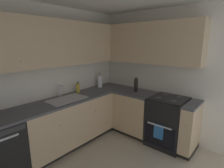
{
  "coord_description": "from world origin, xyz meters",
  "views": [
    {
      "loc": [
        -1.36,
        -1.33,
        1.85
      ],
      "look_at": [
        0.97,
        0.63,
        1.14
      ],
      "focal_mm": 28.16,
      "sensor_mm": 36.0,
      "label": 1
    }
  ],
  "objects": [
    {
      "name": "lower_cabinets_back",
      "position": [
        0.4,
        1.19,
        0.43
      ],
      "size": [
        1.73,
        0.62,
        0.86
      ],
      "color": "tan",
      "rests_on": "ground_plane"
    },
    {
      "name": "soap_bottle",
      "position": [
        0.78,
        1.36,
        0.99
      ],
      "size": [
        0.06,
        0.06,
        0.22
      ],
      "color": "gold",
      "rests_on": "countertop_back"
    },
    {
      "name": "upper_cabinets_back",
      "position": [
        0.24,
        1.32,
        1.85
      ],
      "size": [
        2.61,
        0.34,
        0.76
      ],
      "color": "tan"
    },
    {
      "name": "sink",
      "position": [
        0.37,
        1.15,
        0.85
      ],
      "size": [
        0.67,
        0.4,
        0.1
      ],
      "color": "#B7B7BC",
      "rests_on": "countertop_back"
    },
    {
      "name": "wall_right",
      "position": [
        1.89,
        0.0,
        1.24
      ],
      "size": [
        0.05,
        3.07,
        2.48
      ],
      "primitive_type": "cube",
      "color": "silver",
      "rests_on": "ground_plane"
    },
    {
      "name": "wall_back",
      "position": [
        0.0,
        1.51,
        1.24
      ],
      "size": [
        3.83,
        0.05,
        2.48
      ],
      "primitive_type": "cube",
      "color": "silver",
      "rests_on": "ground_plane"
    },
    {
      "name": "paper_towel_roll",
      "position": [
        1.38,
        1.34,
        1.03
      ],
      "size": [
        0.11,
        0.11,
        0.33
      ],
      "color": "white",
      "rests_on": "countertop_back"
    },
    {
      "name": "lower_cabinets_right",
      "position": [
        1.57,
        0.29,
        0.43
      ],
      "size": [
        0.62,
        1.57,
        0.86
      ],
      "color": "tan",
      "rests_on": "ground_plane"
    },
    {
      "name": "faucet",
      "position": [
        0.37,
        1.36,
        1.03
      ],
      "size": [
        0.07,
        0.16,
        0.23
      ],
      "color": "silver",
      "rests_on": "countertop_back"
    },
    {
      "name": "countertop_right",
      "position": [
        1.57,
        0.29,
        0.88
      ],
      "size": [
        0.6,
        1.57,
        0.03
      ],
      "color": "#4C4C51",
      "rests_on": "lower_cabinets_right"
    },
    {
      "name": "countertop_back",
      "position": [
        0.4,
        1.18,
        0.88
      ],
      "size": [
        2.93,
        0.6,
        0.03
      ],
      "primitive_type": "cube",
      "color": "#4C4C51",
      "rests_on": "lower_cabinets_back"
    },
    {
      "name": "oil_bottle",
      "position": [
        1.57,
        0.51,
        1.03
      ],
      "size": [
        0.08,
        0.08,
        0.29
      ],
      "color": "black",
      "rests_on": "countertop_right"
    },
    {
      "name": "upper_cabinets_right",
      "position": [
        1.71,
        0.42,
        1.85
      ],
      "size": [
        0.32,
        2.12,
        0.76
      ],
      "color": "tan"
    },
    {
      "name": "oven_range",
      "position": [
        1.58,
        -0.18,
        0.46
      ],
      "size": [
        0.68,
        0.62,
        1.04
      ],
      "color": "black",
      "rests_on": "ground_plane"
    }
  ]
}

